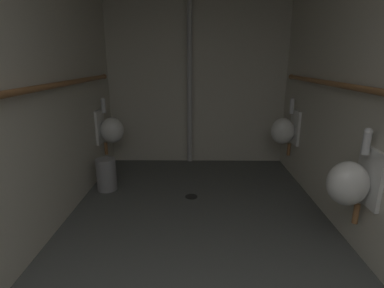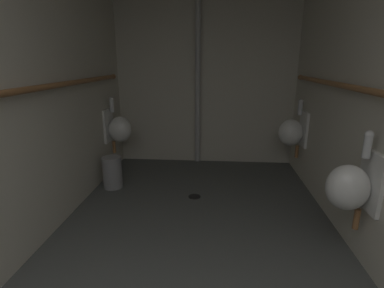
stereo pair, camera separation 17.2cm
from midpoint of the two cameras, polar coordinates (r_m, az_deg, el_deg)
name	(u,v)px [view 2 (the right image)]	position (r m, az deg, el deg)	size (l,w,h in m)	color
floor	(194,258)	(2.55, 2.37, -21.22)	(2.69, 4.71, 0.08)	#4C4F4C
wall_left	(10,81)	(2.46, -30.04, 10.51)	(0.06, 4.71, 2.71)	beige
wall_back	(206,71)	(4.36, 3.82, 13.95)	(2.69, 0.06, 2.71)	beige
urinal_left_mid	(118,128)	(4.04, -12.85, 2.94)	(0.32, 0.30, 0.76)	white
urinal_right_mid	(351,186)	(2.47, 30.15, -7.11)	(0.32, 0.30, 0.76)	white
urinal_right_far	(293,132)	(3.99, 20.02, 2.22)	(0.32, 0.30, 0.76)	white
supply_pipe_left	(23,90)	(2.41, -28.13, 9.08)	(0.06, 3.93, 0.06)	#936038
supply_pipe_right	(384,94)	(2.31, 34.98, 7.90)	(0.06, 3.97, 0.06)	#936038
standpipe_back_wall	(198,71)	(4.26, 2.32, 13.93)	(0.07, 0.07, 2.66)	#B2B2B2
floor_drain	(195,196)	(3.41, 1.95, -10.12)	(0.14, 0.14, 0.01)	black
waste_bin	(112,172)	(3.69, -13.84, -5.37)	(0.23, 0.23, 0.38)	gray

